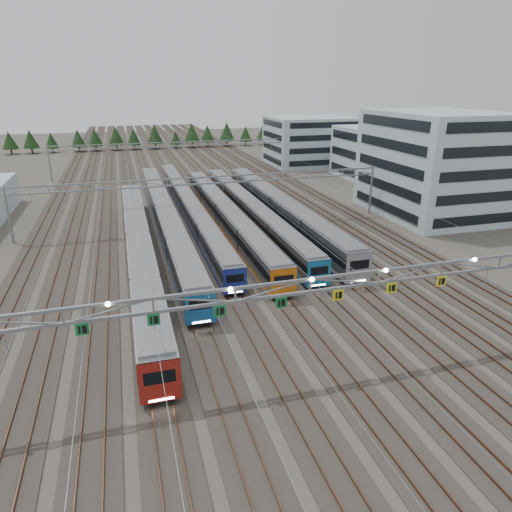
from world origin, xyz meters
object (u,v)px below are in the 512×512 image
object	(u,v)px
depot_bldg_south	(436,164)
gantry_near	(310,289)
gantry_far	(173,148)
depot_bldg_north	(310,141)
train_c	(188,205)
train_d	(225,214)
train_a	(139,246)
gantry_mid	(208,186)
train_e	(249,209)
depot_bldg_mid	(372,153)
train_b	(165,215)
train_f	(279,208)

from	to	relation	value
depot_bldg_south	gantry_near	bearing A→B (deg)	-135.69
gantry_far	depot_bldg_north	world-z (taller)	depot_bldg_north
train_c	train_d	world-z (taller)	train_d
gantry_near	depot_bldg_south	size ratio (longest dim) A/B	2.56
train_d	train_a	bearing A→B (deg)	-139.31
gantry_mid	depot_bldg_south	size ratio (longest dim) A/B	2.56
train_e	depot_bldg_mid	size ratio (longest dim) A/B	3.48
train_a	depot_bldg_north	world-z (taller)	depot_bldg_north
train_e	depot_bldg_south	world-z (taller)	depot_bldg_south
depot_bldg_mid	depot_bldg_south	bearing A→B (deg)	-101.38
depot_bldg_mid	train_d	bearing A→B (deg)	-144.92
train_b	depot_bldg_north	world-z (taller)	depot_bldg_north
gantry_far	depot_bldg_north	xyz separation A→B (m)	(38.01, 5.97, -0.11)
train_b	depot_bldg_north	bearing A→B (deg)	48.09
train_f	depot_bldg_mid	distance (m)	44.43
gantry_near	depot_bldg_north	distance (m)	98.72
train_c	gantry_near	distance (m)	47.16
train_b	train_c	bearing A→B (deg)	51.24
train_f	gantry_mid	distance (m)	12.00
train_b	gantry_far	size ratio (longest dim) A/B	1.16
train_a	train_d	xyz separation A→B (m)	(13.50, 11.61, -0.06)
train_a	gantry_near	size ratio (longest dim) A/B	1.02
depot_bldg_south	depot_bldg_north	world-z (taller)	depot_bldg_south
train_d	gantry_near	xyz separation A→B (m)	(-2.30, -39.13, 5.00)
train_a	train_b	size ratio (longest dim) A/B	0.89
depot_bldg_north	train_a	bearing A→B (deg)	-127.78
train_e	train_c	bearing A→B (deg)	147.29
train_d	depot_bldg_mid	bearing A→B (deg)	35.08
train_c	depot_bldg_north	distance (m)	59.99
train_e	gantry_near	distance (m)	41.91
train_b	gantry_near	xyz separation A→B (m)	(6.70, -41.22, 4.98)
gantry_mid	train_d	bearing A→B (deg)	-23.61
gantry_far	depot_bldg_north	size ratio (longest dim) A/B	2.56
gantry_near	gantry_mid	distance (m)	40.12
gantry_near	train_b	bearing A→B (deg)	99.24
gantry_far	depot_bldg_mid	size ratio (longest dim) A/B	3.52
train_b	train_e	size ratio (longest dim) A/B	1.17
train_a	train_b	xyz separation A→B (m)	(4.50, 13.69, -0.05)
train_b	depot_bldg_south	bearing A→B (deg)	-5.16
depot_bldg_south	depot_bldg_north	bearing A→B (deg)	90.03
train_d	train_f	bearing A→B (deg)	1.31
train_a	gantry_far	bearing A→B (deg)	78.95
gantry_mid	depot_bldg_mid	world-z (taller)	depot_bldg_mid
train_b	train_f	distance (m)	18.10
train_a	train_e	size ratio (longest dim) A/B	1.04
train_c	train_d	bearing A→B (deg)	-59.67
train_d	gantry_far	bearing A→B (deg)	92.80
train_b	depot_bldg_south	world-z (taller)	depot_bldg_south
train_a	depot_bldg_south	xyz separation A→B (m)	(49.29, 9.65, 6.27)
train_b	gantry_far	xyz separation A→B (m)	(6.75, 43.90, 4.28)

